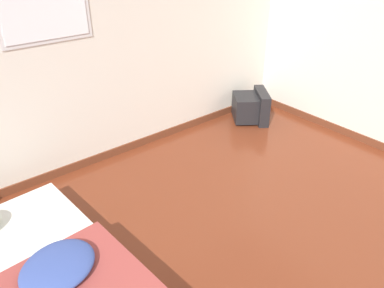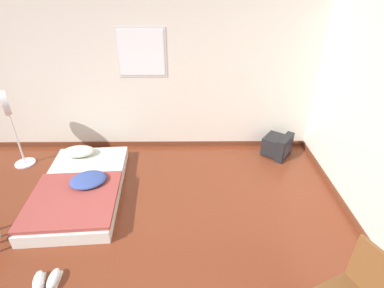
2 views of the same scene
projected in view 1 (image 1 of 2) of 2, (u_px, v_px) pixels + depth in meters
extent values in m
cube|color=silver|center=(56.00, 45.00, 3.33)|extent=(8.11, 0.06, 2.60)
cube|color=brown|center=(79.00, 165.00, 3.93)|extent=(8.11, 0.02, 0.09)
ellipsoid|color=#384C93|center=(58.00, 267.00, 2.46)|extent=(0.64, 0.60, 0.11)
cube|color=black|center=(245.00, 107.00, 4.87)|extent=(0.47, 0.50, 0.32)
cube|color=black|center=(261.00, 106.00, 4.87)|extent=(0.39, 0.47, 0.40)
cube|color=#283342|center=(266.00, 105.00, 4.87)|extent=(0.24, 0.33, 0.29)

